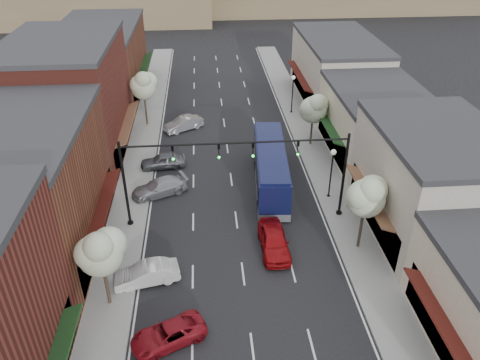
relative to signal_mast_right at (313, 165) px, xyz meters
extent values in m
plane|color=black|center=(-5.62, -8.00, -4.62)|extent=(160.00, 160.00, 0.00)
cube|color=gray|center=(-14.02, 10.50, -4.55)|extent=(2.80, 73.00, 0.15)
cube|color=gray|center=(2.78, 10.50, -4.55)|extent=(2.80, 73.00, 0.15)
cube|color=gray|center=(-12.62, 10.50, -4.55)|extent=(0.25, 73.00, 0.17)
cube|color=gray|center=(1.38, 10.50, -4.55)|extent=(0.25, 73.00, 0.17)
cube|color=brown|center=(-19.92, -2.00, -0.12)|extent=(9.00, 14.00, 9.00)
cube|color=#2D2D30|center=(-19.92, -2.00, 4.58)|extent=(9.20, 14.10, 0.40)
cube|color=black|center=(-15.72, -2.00, -3.02)|extent=(0.60, 11.90, 2.60)
cube|color=#4B1611|center=(-14.92, -2.00, -1.52)|extent=(1.07, 9.80, 0.49)
cube|color=maroon|center=(-19.92, 12.00, 0.63)|extent=(9.00, 14.00, 10.50)
cube|color=#2D2D30|center=(-19.92, 12.00, 6.08)|extent=(9.20, 14.10, 0.40)
cube|color=black|center=(-15.72, 12.00, -3.02)|extent=(0.60, 11.90, 2.60)
cube|color=brown|center=(-14.92, 12.00, -1.52)|extent=(1.07, 9.80, 0.49)
cube|color=brown|center=(-19.92, 28.00, -0.62)|extent=(9.00, 18.00, 8.00)
cube|color=#2D2D30|center=(-19.92, 28.00, 3.58)|extent=(9.20, 18.10, 0.40)
cube|color=black|center=(-15.72, 28.00, -3.02)|extent=(0.60, 15.30, 2.60)
cube|color=#183C19|center=(-14.92, 28.00, -1.52)|extent=(1.07, 12.60, 0.49)
cube|color=black|center=(4.48, -14.00, -3.02)|extent=(0.60, 10.20, 2.60)
cube|color=#4B1611|center=(3.68, -14.00, -1.52)|extent=(1.07, 8.40, 0.49)
cube|color=#BBB2A0|center=(8.18, -2.00, -0.87)|extent=(8.00, 12.00, 7.50)
cube|color=#2D2D30|center=(8.18, -2.00, 3.08)|extent=(8.20, 12.10, 0.40)
cube|color=black|center=(4.48, -2.00, -3.02)|extent=(0.60, 10.20, 2.60)
cube|color=brown|center=(3.68, -2.00, -1.52)|extent=(1.07, 8.40, 0.49)
cube|color=beige|center=(8.18, 10.00, -1.62)|extent=(8.00, 12.00, 6.00)
cube|color=#2D2D30|center=(8.18, 10.00, 1.58)|extent=(8.20, 12.10, 0.40)
cube|color=black|center=(4.48, 10.00, -3.02)|extent=(0.60, 10.20, 2.60)
cube|color=#183C19|center=(3.68, 10.00, -1.52)|extent=(1.07, 8.40, 0.49)
cube|color=#BBB2A0|center=(8.18, 24.00, -1.12)|extent=(8.00, 16.00, 7.00)
cube|color=#2D2D30|center=(8.18, 24.00, 2.58)|extent=(8.20, 16.10, 0.40)
cube|color=black|center=(4.48, 24.00, -3.02)|extent=(0.60, 13.60, 2.60)
cube|color=#4B1611|center=(3.68, 24.00, -1.52)|extent=(1.07, 11.20, 0.49)
cylinder|color=black|center=(2.38, 0.00, -4.47)|extent=(0.44, 0.44, 0.30)
cylinder|color=black|center=(2.38, 0.00, -1.12)|extent=(0.20, 0.20, 7.00)
cylinder|color=black|center=(-1.62, 0.00, 1.98)|extent=(8.00, 0.14, 0.14)
imported|color=black|center=(-1.22, 0.00, 1.38)|extent=(0.18, 0.46, 1.10)
sphere|color=#19E533|center=(-1.22, -0.12, 0.96)|extent=(0.18, 0.18, 0.18)
imported|color=black|center=(-4.42, 0.00, 1.38)|extent=(0.18, 0.46, 1.10)
sphere|color=#19E533|center=(-4.42, -0.12, 0.96)|extent=(0.18, 0.18, 0.18)
cylinder|color=black|center=(-13.62, 0.00, -4.47)|extent=(0.44, 0.44, 0.30)
cylinder|color=black|center=(-13.62, 0.00, -1.12)|extent=(0.20, 0.20, 7.00)
cylinder|color=black|center=(-9.62, 0.00, 1.98)|extent=(8.00, 0.14, 0.14)
imported|color=black|center=(-10.02, 0.00, 1.38)|extent=(0.18, 0.46, 1.10)
sphere|color=#19E533|center=(-10.02, -0.12, 0.96)|extent=(0.18, 0.18, 0.18)
imported|color=black|center=(-6.82, 0.00, 1.38)|extent=(0.18, 0.46, 1.10)
sphere|color=#19E533|center=(-6.82, -0.12, 0.96)|extent=(0.18, 0.18, 0.18)
cylinder|color=#47382B|center=(2.68, -4.00, -2.77)|extent=(0.20, 0.20, 3.71)
sphere|color=#ABBE92|center=(2.68, -4.00, -0.45)|extent=(2.60, 2.60, 2.60)
sphere|color=#ABBE92|center=(3.18, -3.70, 0.02)|extent=(2.00, 2.00, 2.00)
sphere|color=#ABBE92|center=(2.28, -4.30, -0.10)|extent=(1.90, 1.90, 1.90)
sphere|color=#ABBE92|center=(2.78, -4.50, 0.48)|extent=(1.70, 1.70, 1.70)
cylinder|color=#47382B|center=(2.68, 12.00, -2.96)|extent=(0.20, 0.20, 3.33)
sphere|color=#ABBE92|center=(2.68, 12.00, -0.88)|extent=(2.60, 2.60, 2.60)
sphere|color=#ABBE92|center=(3.18, 12.30, -0.46)|extent=(2.00, 2.00, 2.00)
sphere|color=#ABBE92|center=(2.28, 11.70, -0.57)|extent=(1.90, 1.90, 1.90)
sphere|color=#ABBE92|center=(2.78, 11.50, -0.05)|extent=(1.70, 1.70, 1.70)
cylinder|color=#47382B|center=(-13.92, -8.00, -2.86)|extent=(0.20, 0.20, 3.52)
sphere|color=#ABBE92|center=(-13.92, -8.00, -0.66)|extent=(2.60, 2.60, 2.60)
sphere|color=#ABBE92|center=(-13.42, -7.70, -0.22)|extent=(2.00, 2.00, 2.00)
sphere|color=#ABBE92|center=(-14.32, -8.30, -0.33)|extent=(1.90, 1.90, 1.90)
sphere|color=#ABBE92|center=(-13.82, -8.50, 0.22)|extent=(1.70, 1.70, 1.70)
cylinder|color=#47382B|center=(-13.92, 18.00, -2.70)|extent=(0.20, 0.20, 3.84)
sphere|color=#ABBE92|center=(-13.92, 18.00, -0.30)|extent=(2.60, 2.60, 2.60)
sphere|color=#ABBE92|center=(-13.42, 18.30, 0.18)|extent=(2.00, 2.00, 2.00)
sphere|color=#ABBE92|center=(-14.32, 17.70, 0.06)|extent=(1.90, 1.90, 1.90)
sphere|color=#ABBE92|center=(-13.82, 17.50, 0.66)|extent=(1.70, 1.70, 1.70)
cylinder|color=black|center=(2.18, 2.50, -4.52)|extent=(0.28, 0.28, 0.20)
cylinder|color=black|center=(2.18, 2.50, -2.62)|extent=(0.12, 0.12, 4.00)
sphere|color=white|center=(2.18, 2.50, -0.40)|extent=(0.44, 0.44, 0.44)
cylinder|color=black|center=(2.18, 20.00, -4.52)|extent=(0.28, 0.28, 0.20)
cylinder|color=black|center=(2.18, 20.00, -2.62)|extent=(0.12, 0.12, 4.00)
sphere|color=white|center=(2.18, 20.00, -0.40)|extent=(0.44, 0.44, 0.44)
cube|color=#0E1239|center=(-2.36, 4.83, -2.76)|extent=(3.31, 11.41, 2.83)
cube|color=#595B60|center=(-2.36, 4.83, -4.11)|extent=(3.33, 11.43, 0.66)
cube|color=black|center=(-2.36, 4.83, -2.37)|extent=(3.29, 10.51, 1.03)
cube|color=#0E1239|center=(-2.36, 4.83, -1.29)|extent=(3.08, 10.94, 0.23)
cube|color=black|center=(-2.79, -0.73, -2.18)|extent=(1.95, 0.23, 1.13)
cylinder|color=black|center=(-3.77, 0.99, -4.13)|extent=(0.37, 1.00, 0.98)
cylinder|color=black|center=(-1.56, 0.82, -4.13)|extent=(0.37, 1.00, 0.98)
cylinder|color=black|center=(-3.19, 8.47, -4.13)|extent=(0.37, 1.00, 0.98)
cylinder|color=black|center=(-0.98, 8.30, -4.13)|extent=(0.37, 1.00, 0.98)
cylinder|color=black|center=(-3.29, 7.16, -4.13)|extent=(0.37, 1.00, 0.98)
cylinder|color=black|center=(-1.08, 6.99, -4.13)|extent=(0.37, 1.00, 0.98)
imported|color=maroon|center=(-3.28, -3.73, -3.81)|extent=(1.99, 4.78, 1.62)
imported|color=maroon|center=(-10.21, -11.12, -4.04)|extent=(4.63, 3.50, 1.17)
imported|color=silver|center=(-11.82, -6.26, -3.94)|extent=(4.36, 2.28, 1.37)
imported|color=#9C9DA1|center=(-11.67, 4.11, -3.95)|extent=(5.03, 3.58, 1.35)
imported|color=#53575A|center=(-11.65, 8.61, -3.93)|extent=(4.23, 2.17, 1.38)
imported|color=#A9A9AE|center=(-9.98, 16.58, -3.93)|extent=(4.37, 3.44, 1.39)
camera|label=1|loc=(-7.69, -28.96, 16.67)|focal=35.00mm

